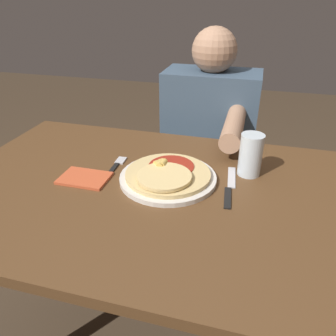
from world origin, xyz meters
The scene contains 8 objects.
dining_table centered at (0.00, 0.00, 0.64)m, with size 1.22×0.78×0.76m.
plate centered at (0.03, 0.05, 0.77)m, with size 0.29×0.29×0.01m.
pizza centered at (0.03, 0.05, 0.78)m, with size 0.25×0.25×0.04m.
fork centered at (-0.15, 0.08, 0.76)m, with size 0.03×0.18×0.00m.
knife centered at (0.21, 0.06, 0.76)m, with size 0.03×0.22×0.00m.
drinking_glass centered at (0.26, 0.15, 0.82)m, with size 0.07×0.07×0.13m.
napkin centered at (-0.21, -0.01, 0.76)m, with size 0.14×0.10×0.01m.
person_diner centered at (0.07, 0.61, 0.66)m, with size 0.40×0.52×1.13m.
Camera 1 is at (0.25, -0.75, 1.26)m, focal length 35.00 mm.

